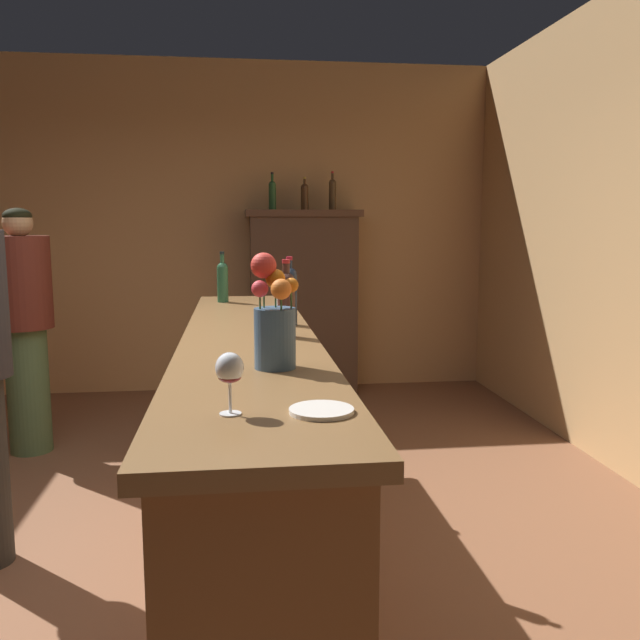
% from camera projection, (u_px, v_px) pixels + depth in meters
% --- Properties ---
extents(floor, '(8.57, 8.57, 0.00)m').
position_uv_depth(floor, '(145.00, 566.00, 3.03)').
color(floor, brown).
rests_on(floor, ground).
extents(wall_back, '(5.66, 0.12, 2.99)m').
position_uv_depth(wall_back, '(188.00, 229.00, 6.11)').
color(wall_back, tan).
rests_on(wall_back, ground).
extents(bar_counter, '(0.57, 3.18, 1.06)m').
position_uv_depth(bar_counter, '(251.00, 452.00, 2.96)').
color(bar_counter, brown).
rests_on(bar_counter, ground).
extents(display_cabinet, '(1.03, 0.40, 1.66)m').
position_uv_depth(display_cabinet, '(304.00, 299.00, 6.05)').
color(display_cabinet, '#4D3527').
rests_on(display_cabinet, ground).
extents(wine_bottle_merlot, '(0.07, 0.07, 0.33)m').
position_uv_depth(wine_bottle_merlot, '(290.00, 293.00, 3.16)').
color(wine_bottle_merlot, '#1D2839').
rests_on(wine_bottle_merlot, bar_counter).
extents(wine_bottle_pinot, '(0.07, 0.07, 0.31)m').
position_uv_depth(wine_bottle_pinot, '(223.00, 280.00, 4.09)').
color(wine_bottle_pinot, '#265435').
rests_on(wine_bottle_pinot, bar_counter).
extents(wine_bottle_rose, '(0.07, 0.07, 0.33)m').
position_uv_depth(wine_bottle_rose, '(286.00, 301.00, 2.83)').
color(wine_bottle_rose, '#44261F').
rests_on(wine_bottle_rose, bar_counter).
extents(wine_glass_front, '(0.07, 0.07, 0.16)m').
position_uv_depth(wine_glass_front, '(230.00, 371.00, 1.68)').
color(wine_glass_front, white).
rests_on(wine_glass_front, bar_counter).
extents(wine_glass_mid, '(0.07, 0.07, 0.16)m').
position_uv_depth(wine_glass_mid, '(277.00, 288.00, 3.84)').
color(wine_glass_mid, white).
rests_on(wine_glass_mid, bar_counter).
extents(flower_arrangement, '(0.16, 0.16, 0.39)m').
position_uv_depth(flower_arrangement, '(274.00, 321.00, 2.21)').
color(flower_arrangement, '#3A5571').
rests_on(flower_arrangement, bar_counter).
extents(cheese_plate, '(0.17, 0.17, 0.01)m').
position_uv_depth(cheese_plate, '(321.00, 410.00, 1.71)').
color(cheese_plate, white).
rests_on(cheese_plate, bar_counter).
extents(display_bottle_left, '(0.07, 0.07, 0.33)m').
position_uv_depth(display_bottle_left, '(272.00, 194.00, 5.88)').
color(display_bottle_left, '#26512A').
rests_on(display_bottle_left, display_cabinet).
extents(display_bottle_midleft, '(0.07, 0.07, 0.29)m').
position_uv_depth(display_bottle_midleft, '(305.00, 195.00, 5.91)').
color(display_bottle_midleft, '#482D18').
rests_on(display_bottle_midleft, display_cabinet).
extents(display_bottle_center, '(0.06, 0.06, 0.34)m').
position_uv_depth(display_bottle_center, '(332.00, 193.00, 5.94)').
color(display_bottle_center, '#49331E').
rests_on(display_bottle_center, display_cabinet).
extents(patron_near_entrance, '(0.38, 0.38, 1.65)m').
position_uv_depth(patron_near_entrance, '(24.00, 322.00, 4.44)').
color(patron_near_entrance, '#4E6A43').
rests_on(patron_near_entrance, ground).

